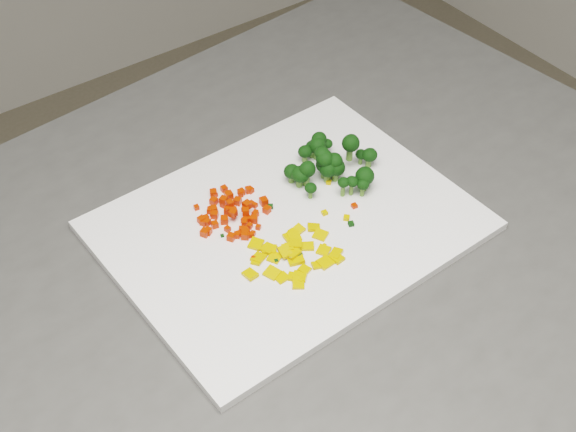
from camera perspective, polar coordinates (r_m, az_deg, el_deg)
cutting_board at (r=0.93m, az=0.00°, el=-0.67°), size 0.41×0.33×0.01m
carrot_pile at (r=0.93m, az=-4.04°, el=0.61°), size 0.09×0.09×0.03m
pepper_pile at (r=0.89m, az=0.17°, el=-2.60°), size 0.10×0.10×0.01m
broccoli_pile at (r=0.98m, az=3.26°, el=4.03°), size 0.11×0.11×0.05m
carrot_cube_0 at (r=0.94m, az=-4.13°, el=0.84°), size 0.01×0.01×0.01m
carrot_cube_1 at (r=0.93m, az=-6.04°, el=-0.44°), size 0.01×0.01×0.01m
carrot_cube_2 at (r=0.94m, az=-3.07°, el=0.51°), size 0.01×0.01×0.01m
carrot_cube_3 at (r=0.97m, az=-2.68°, el=1.85°), size 0.01×0.01×0.01m
carrot_cube_4 at (r=0.95m, az=-6.53°, el=0.62°), size 0.01×0.01×0.01m
carrot_cube_5 at (r=0.91m, az=-3.63°, el=-1.33°), size 0.01×0.01×0.01m
carrot_cube_6 at (r=0.92m, az=-2.74°, el=-0.71°), size 0.01×0.01×0.01m
carrot_cube_7 at (r=0.92m, az=-3.31°, el=-0.94°), size 0.01×0.01×0.01m
carrot_cube_8 at (r=0.92m, az=-3.07°, el=-1.13°), size 0.01×0.01×0.01m
carrot_cube_9 at (r=0.93m, az=-5.23°, el=-0.61°), size 0.01×0.01×0.01m
carrot_cube_10 at (r=0.94m, az=-2.34°, el=0.13°), size 0.01×0.01×0.01m
carrot_cube_11 at (r=0.97m, az=-2.82°, el=1.86°), size 0.01×0.01×0.01m
carrot_cube_12 at (r=0.94m, az=-4.26°, el=0.47°), size 0.01×0.01×0.01m
carrot_cube_13 at (r=0.96m, az=-5.23°, el=1.50°), size 0.01×0.01×0.01m
carrot_cube_14 at (r=0.93m, az=-3.10°, el=-0.32°), size 0.01×0.01×0.01m
carrot_cube_15 at (r=0.94m, az=-3.00°, el=0.86°), size 0.01×0.01×0.01m
carrot_cube_16 at (r=0.93m, az=-6.16°, el=-0.28°), size 0.01×0.01×0.01m
carrot_cube_17 at (r=0.92m, az=-2.52°, el=-1.25°), size 0.01×0.01×0.01m
carrot_cube_18 at (r=0.91m, az=-4.07°, el=-1.50°), size 0.01×0.01×0.01m
carrot_cube_19 at (r=0.94m, az=-2.93°, el=0.80°), size 0.01×0.01×0.01m
carrot_cube_20 at (r=0.93m, az=-5.78°, el=-0.44°), size 0.01×0.01×0.01m
carrot_cube_21 at (r=0.95m, az=-2.37°, el=0.77°), size 0.01×0.01×0.01m
carrot_cube_22 at (r=0.95m, az=-4.61°, el=1.13°), size 0.01×0.01×0.01m
carrot_cube_23 at (r=0.95m, az=-1.74°, el=1.05°), size 0.01×0.01×0.01m
carrot_cube_24 at (r=0.93m, az=-2.82°, el=-0.19°), size 0.01×0.01×0.01m
carrot_cube_25 at (r=0.94m, az=-4.16°, el=0.26°), size 0.01×0.01×0.01m
carrot_cube_26 at (r=0.92m, az=-4.33°, el=-0.93°), size 0.01×0.01×0.01m
carrot_cube_27 at (r=0.92m, az=-3.49°, el=-1.27°), size 0.01×0.01×0.01m
carrot_cube_28 at (r=0.96m, az=-3.36°, el=1.60°), size 0.01×0.01×0.01m
carrot_cube_29 at (r=0.92m, az=-5.71°, el=-1.08°), size 0.01×0.01×0.01m
carrot_cube_30 at (r=0.94m, az=-4.05°, el=0.35°), size 0.01×0.01×0.01m
carrot_cube_31 at (r=0.96m, az=-3.34°, el=1.71°), size 0.01×0.01×0.01m
carrot_cube_32 at (r=0.94m, az=-5.84°, el=-0.09°), size 0.01×0.01×0.01m
carrot_cube_33 at (r=0.95m, az=-2.63°, el=0.91°), size 0.01×0.01×0.01m
carrot_cube_34 at (r=0.94m, az=-4.15°, el=0.89°), size 0.01×0.01×0.01m
carrot_cube_35 at (r=0.97m, az=-5.33°, el=1.64°), size 0.01×0.01×0.01m
carrot_cube_36 at (r=0.97m, az=-5.36°, el=1.72°), size 0.01×0.01×0.01m
carrot_cube_37 at (r=0.93m, az=-3.93°, el=0.20°), size 0.01×0.01×0.01m
carrot_cube_38 at (r=0.94m, az=-1.52°, el=0.44°), size 0.01×0.01×0.01m
carrot_cube_39 at (r=0.93m, az=-3.89°, el=0.32°), size 0.01×0.01×0.01m
carrot_cube_40 at (r=0.94m, az=-5.56°, el=0.40°), size 0.01×0.01×0.01m
carrot_cube_41 at (r=0.92m, az=-2.13°, el=-0.80°), size 0.01×0.01×0.01m
carrot_cube_42 at (r=0.94m, az=-5.31°, el=0.45°), size 0.01×0.01×0.01m
carrot_cube_43 at (r=0.94m, az=-5.24°, el=0.08°), size 0.01×0.01×0.01m
carrot_cube_44 at (r=0.92m, az=-3.19°, el=-1.19°), size 0.01×0.01×0.01m
carrot_cube_45 at (r=0.91m, az=-3.08°, el=-1.38°), size 0.01×0.01×0.01m
carrot_cube_46 at (r=0.93m, az=-3.07°, el=-0.28°), size 0.01×0.01×0.01m
carrot_cube_47 at (r=0.91m, az=-3.66°, el=-1.36°), size 0.01×0.01×0.01m
carrot_cube_48 at (r=0.91m, az=-2.70°, el=-1.35°), size 0.01×0.01×0.01m
carrot_cube_49 at (r=0.95m, az=-3.61°, el=1.06°), size 0.01×0.01×0.01m
carrot_cube_50 at (r=0.92m, az=-5.94°, el=-1.18°), size 0.01×0.01×0.01m
carrot_cube_51 at (r=0.96m, az=-4.23°, el=1.47°), size 0.01×0.01×0.01m
carrot_cube_52 at (r=0.95m, az=-5.41°, el=0.48°), size 0.01×0.01×0.01m
carrot_cube_53 at (r=0.93m, az=-4.54°, el=-0.28°), size 0.01×0.01×0.01m
carrot_cube_54 at (r=0.94m, az=-4.30°, el=0.38°), size 0.01×0.01×0.01m
carrot_cube_55 at (r=0.97m, az=-4.57°, el=1.94°), size 0.01×0.01×0.01m
carrot_cube_56 at (r=0.93m, az=-3.02°, el=0.33°), size 0.01×0.01×0.01m
carrot_cube_57 at (r=0.93m, az=-3.11°, el=-0.49°), size 0.01×0.01×0.01m
carrot_cube_58 at (r=0.93m, az=-2.42°, el=-0.24°), size 0.01×0.01×0.01m
carrot_cube_59 at (r=0.95m, az=-4.61°, el=0.82°), size 0.01×0.01×0.01m
carrot_cube_60 at (r=0.94m, az=-2.32°, el=0.25°), size 0.01×0.01×0.01m
carrot_cube_61 at (r=0.94m, az=-5.39°, el=0.20°), size 0.01×0.01×0.01m
carrot_cube_62 at (r=0.95m, az=-5.30°, el=1.05°), size 0.01×0.01×0.01m
carrot_cube_63 at (r=0.93m, az=-5.87°, el=-0.24°), size 0.01×0.01×0.01m
pepper_chunk_0 at (r=0.91m, az=2.32°, el=-1.36°), size 0.02×0.02×0.01m
pepper_chunk_1 at (r=0.90m, az=2.55°, el=-2.47°), size 0.02×0.02×0.01m
pepper_chunk_2 at (r=0.91m, az=0.29°, el=-1.48°), size 0.02×0.02×0.00m
pepper_chunk_3 at (r=0.87m, az=0.85°, el=-4.31°), size 0.02×0.02×0.01m
pepper_chunk_4 at (r=0.90m, az=-2.29°, el=-2.00°), size 0.02×0.02×0.00m
pepper_chunk_5 at (r=0.92m, az=1.84°, el=-0.81°), size 0.02×0.02×0.01m
pepper_chunk_6 at (r=0.87m, az=-2.71°, el=-4.16°), size 0.01×0.02×0.01m
pepper_chunk_7 at (r=0.88m, az=1.18°, el=-3.84°), size 0.02×0.02×0.01m
pepper_chunk_8 at (r=0.89m, az=3.46°, el=-2.99°), size 0.01×0.02×0.00m
pepper_chunk_9 at (r=0.89m, az=-0.96°, el=-2.97°), size 0.02×0.02×0.00m
pepper_chunk_10 at (r=0.89m, az=2.67°, el=-3.33°), size 0.02×0.02×0.01m
pepper_chunk_11 at (r=0.91m, az=0.18°, el=-1.56°), size 0.02×0.02×0.01m
pepper_chunk_12 at (r=0.87m, az=0.54°, el=-4.37°), size 0.02×0.02×0.00m
pepper_chunk_13 at (r=0.90m, az=-1.33°, el=-2.39°), size 0.02×0.02×0.01m
pepper_chunk_14 at (r=0.90m, az=0.13°, el=-2.30°), size 0.02×0.02×0.01m
pepper_chunk_15 at (r=0.89m, az=-0.21°, el=-2.55°), size 0.02×0.02×0.01m
pepper_chunk_16 at (r=0.90m, az=1.40°, el=-2.17°), size 0.02×0.02×0.01m
pepper_chunk_17 at (r=0.89m, az=0.60°, el=-3.21°), size 0.02×0.02×0.01m
pepper_chunk_18 at (r=0.91m, az=0.45°, el=-1.49°), size 0.02×0.02×0.01m
pepper_chunk_19 at (r=0.88m, az=2.15°, el=-3.51°), size 0.02×0.01×0.01m
pepper_chunk_20 at (r=0.86m, az=0.73°, el=-4.79°), size 0.02×0.02×0.01m
pepper_chunk_21 at (r=0.89m, az=0.25°, el=-2.56°), size 0.02×0.02×0.01m
pepper_chunk_22 at (r=0.90m, az=-1.41°, el=-2.33°), size 0.02×0.02×0.01m
pepper_chunk_23 at (r=0.89m, az=-2.10°, el=-2.98°), size 0.02×0.02×0.01m
pepper_chunk_24 at (r=0.87m, az=-0.44°, el=-4.41°), size 0.01×0.01×0.01m
pepper_chunk_25 at (r=0.89m, az=3.42°, el=-2.70°), size 0.02×0.02×0.01m
pepper_chunk_26 at (r=0.89m, az=-2.22°, el=-3.16°), size 0.02×0.02×0.00m
pepper_chunk_27 at (r=0.90m, az=0.54°, el=-1.99°), size 0.02×0.02×0.01m
pepper_chunk_28 at (r=0.92m, az=0.70°, el=-1.01°), size 0.02×0.01×0.01m
pepper_chunk_29 at (r=0.89m, az=-0.04°, el=-2.25°), size 0.02×0.02×0.00m
pepper_chunk_30 at (r=0.87m, az=-1.14°, el=-4.07°), size 0.02×0.02×0.01m
broccoli_floret_0 at (r=1.01m, az=5.18°, el=4.17°), size 0.02×0.02×0.02m
broccoli_floret_1 at (r=0.97m, az=2.57°, el=3.81°), size 0.03×0.03×0.03m
broccoli_floret_2 at (r=1.01m, az=2.06°, el=4.78°), size 0.03×0.03×0.03m
broccoli_floret_3 at (r=0.98m, az=2.59°, el=3.39°), size 0.03×0.03×0.03m
broccoli_floret_4 at (r=1.00m, az=1.19°, el=4.41°), size 0.02×0.02×0.02m
broccoli_floret_5 at (r=0.97m, az=3.28°, el=3.72°), size 0.03×0.03×0.03m
broccoli_floret_6 at (r=0.96m, az=5.31°, el=1.99°), size 0.02×0.02×0.02m
broccoli_floret_7 at (r=1.00m, az=5.77°, el=4.11°), size 0.03×0.03×0.03m
broccoli_floret_8 at (r=0.96m, az=4.53°, el=2.12°), size 0.02×0.02×0.03m
broccoli_floret_9 at (r=0.97m, az=0.23°, el=2.98°), size 0.03×0.03×0.02m
broccoli_floret_10 at (r=0.98m, az=4.42°, el=4.80°), size 0.03×0.03×0.03m
broccoli_floret_11 at (r=0.97m, az=1.33°, el=2.96°), size 0.03×0.03×0.03m
broccoli_floret_12 at (r=0.99m, az=3.07°, el=3.45°), size 0.02×0.02×0.02m
broccoli_floret_13 at (r=0.97m, az=2.38°, el=4.09°), size 0.02×0.02×0.03m
broccoli_floret_14 at (r=1.01m, az=1.72°, el=4.73°), size 0.02×0.02×0.02m
broccoli_floret_15 at (r=0.95m, az=1.60°, el=1.78°), size 0.02×0.02×0.02m
broccoli_floret_16 at (r=0.98m, az=2.81°, el=3.14°), size 0.03×0.03×0.03m
broccoli_floret_17 at (r=0.97m, az=0.81°, el=2.75°), size 0.03×0.03×0.03m
broccoli_floret_18 at (r=0.98m, az=3.39°, el=3.22°), size 0.03×0.03×0.03m
broccoli_floret_19 at (r=1.01m, az=2.18°, el=5.13°), size 0.03×0.03×0.03m
broccoli_floret_20 at (r=0.96m, az=3.93°, el=2.05°), size 0.02×0.02×0.03m
broccoli_floret_21 at (r=1.02m, az=2.76°, el=4.94°), size 0.02×0.02×0.02m
broccoli_floret_22 at (r=0.97m, az=5.41°, el=2.58°), size 0.03×0.03×0.03m
stray_bit_0 at (r=0.94m, az=2.61°, el=0.23°), size 0.01×0.01×0.00m
stray_bit_1 at (r=0.92m, az=-4.70°, el=-1.40°), size 0.00×0.00×0.00m
stray_bit_2 at (r=0.93m, az=4.50°, el=-0.56°), size 0.01×0.01×0.00m
stray_bit_3 at (r=0.89m, az=0.79°, el=-2.76°), size 0.01×0.01×0.00m
stray_bit_4 at (r=0.95m, az=4.73°, el=0.73°), size 0.01×0.01×0.00m
stray_bit_5 at (r=0.90m, az=2.61°, el=-2.09°), size 0.00×0.00×0.00m
stray_bit_6 at (r=0.92m, az=-5.64°, el=-1.09°), size 0.01×0.01×0.00m
stray_bit_7 at (r=0.94m, az=-5.97°, el=-0.23°), size 0.01×0.01×0.00m
stray_bit_8 at (r=0.92m, az=0.27°, el=-1.12°), size 0.01×0.01×0.00m
stray_bit_9 at (r=0.89m, az=-2.50°, el=-3.01°), size 0.01×0.01×0.00m
stray_bit_10 at (r=0.95m, az=-1.25°, el=0.68°), size 0.01×0.01×0.00m
stray_bit_11 at (r=0.98m, az=2.92°, el=2.42°), size 0.01×0.01×0.00m
stray_bit_12 at (r=0.89m, az=-0.84°, el=-3.22°), size 0.01×0.01×0.00m
stray_bit_13 at (r=0.94m, az=4.18°, el=-0.12°), size 0.01×0.01×0.00m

